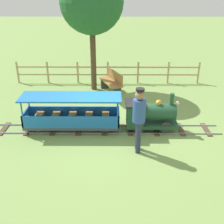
{
  "coord_description": "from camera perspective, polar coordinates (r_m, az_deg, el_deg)",
  "views": [
    {
      "loc": [
        6.73,
        0.04,
        3.7
      ],
      "look_at": [
        0.0,
        -0.01,
        0.55
      ],
      "focal_mm": 43.68,
      "sensor_mm": 36.0,
      "label": 1
    }
  ],
  "objects": [
    {
      "name": "ground_plane",
      "position": [
        7.68,
        0.09,
        -3.72
      ],
      "size": [
        60.0,
        60.0,
        0.0
      ],
      "primitive_type": "plane",
      "color": "#75934C"
    },
    {
      "name": "track",
      "position": [
        7.67,
        -1.5,
        -3.61
      ],
      "size": [
        0.72,
        6.4,
        0.04
      ],
      "color": "gray",
      "rests_on": "ground_plane"
    },
    {
      "name": "locomotive",
      "position": [
        7.52,
        7.73,
        -0.48
      ],
      "size": [
        0.68,
        1.45,
        1.05
      ],
      "color": "#1E472D",
      "rests_on": "ground_plane"
    },
    {
      "name": "passenger_car",
      "position": [
        7.57,
        -8.36,
        -0.86
      ],
      "size": [
        0.78,
        2.7,
        0.97
      ],
      "color": "#3F3F3F",
      "rests_on": "ground_plane"
    },
    {
      "name": "conductor_person",
      "position": [
        6.33,
        5.67,
        -0.73
      ],
      "size": [
        0.3,
        0.3,
        1.62
      ],
      "color": "#282D47",
      "rests_on": "ground_plane"
    },
    {
      "name": "park_bench",
      "position": [
        10.17,
        -0.05,
        6.25
      ],
      "size": [
        1.35,
        0.88,
        0.82
      ],
      "color": "olive",
      "rests_on": "ground_plane"
    },
    {
      "name": "oak_tree_near",
      "position": [
        10.07,
        -4.3,
        21.9
      ],
      "size": [
        2.21,
        2.21,
        4.27
      ],
      "color": "#4C3823",
      "rests_on": "ground_plane"
    },
    {
      "name": "fence_section",
      "position": [
        11.23,
        -0.88,
        8.44
      ],
      "size": [
        0.08,
        7.48,
        0.9
      ],
      "color": "tan",
      "rests_on": "ground_plane"
    }
  ]
}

